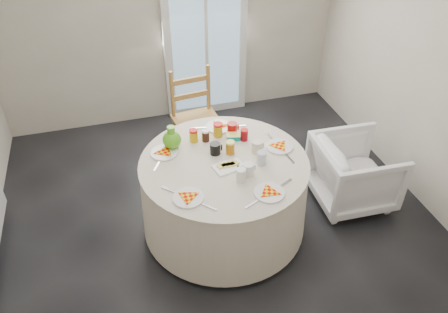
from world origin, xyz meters
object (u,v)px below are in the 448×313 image
object	(u,v)px
wooden_chair	(198,124)
green_pitcher	(172,136)
table	(224,195)
armchair	(355,168)

from	to	relation	value
wooden_chair	green_pitcher	world-z (taller)	wooden_chair
wooden_chair	table	bearing A→B (deg)	-96.70
armchair	green_pitcher	distance (m)	1.77
table	wooden_chair	world-z (taller)	wooden_chair
wooden_chair	green_pitcher	distance (m)	0.90
green_pitcher	table	bearing A→B (deg)	-46.45
wooden_chair	armchair	bearing A→B (deg)	-44.77
green_pitcher	armchair	bearing A→B (deg)	-16.67
wooden_chair	green_pitcher	size ratio (longest dim) A/B	4.96
armchair	table	bearing A→B (deg)	92.66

